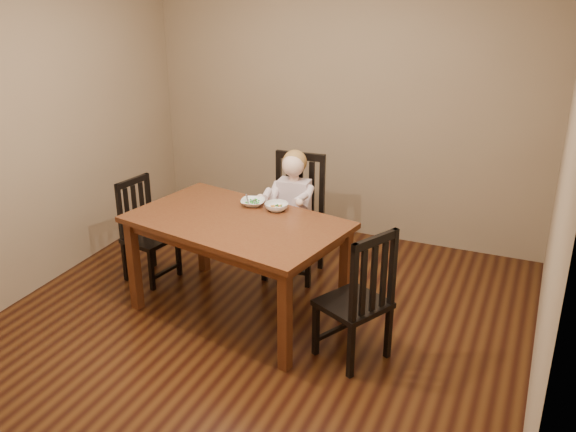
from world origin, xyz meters
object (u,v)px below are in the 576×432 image
at_px(chair_child, 295,218).
at_px(bowl_peas, 253,202).
at_px(chair_right, 359,300).
at_px(toddler, 293,203).
at_px(dining_table, 237,231).
at_px(bowl_veg, 276,207).
at_px(chair_left, 146,232).

height_order(chair_child, bowl_peas, chair_child).
xyz_separation_m(chair_right, toddler, (-0.92, 1.03, 0.20)).
relative_size(chair_right, bowl_peas, 5.21).
bearing_deg(chair_right, dining_table, 104.56).
bearing_deg(chair_child, dining_table, 77.23).
distance_m(dining_table, chair_child, 0.88).
bearing_deg(toddler, bowl_veg, 93.38).
distance_m(chair_right, toddler, 1.39).
bearing_deg(toddler, chair_child, -90.00).
xyz_separation_m(chair_child, bowl_peas, (-0.15, -0.52, 0.31)).
xyz_separation_m(chair_left, chair_right, (2.08, -0.49, 0.05)).
height_order(chair_left, chair_right, chair_right).
bearing_deg(chair_right, bowl_veg, 85.12).
bearing_deg(bowl_peas, chair_child, 73.49).
relative_size(toddler, bowl_veg, 3.36).
height_order(dining_table, chair_left, chair_left).
height_order(dining_table, toddler, toddler).
bearing_deg(chair_left, bowl_peas, 105.24).
xyz_separation_m(dining_table, chair_left, (-1.03, 0.25, -0.28)).
distance_m(toddler, bowl_veg, 0.52).
bearing_deg(dining_table, chair_child, 80.85).
bearing_deg(bowl_peas, chair_left, -175.51).
bearing_deg(bowl_veg, toddler, 97.00).
xyz_separation_m(bowl_peas, bowl_veg, (0.22, -0.02, 0.01)).
relative_size(chair_child, chair_right, 1.08).
distance_m(dining_table, bowl_veg, 0.38).
height_order(bowl_peas, bowl_veg, bowl_veg).
bearing_deg(bowl_peas, bowl_veg, -6.32).
bearing_deg(chair_left, dining_table, 87.28).
distance_m(dining_table, toddler, 0.80).
bearing_deg(bowl_veg, chair_right, -32.33).
height_order(chair_child, chair_right, chair_child).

